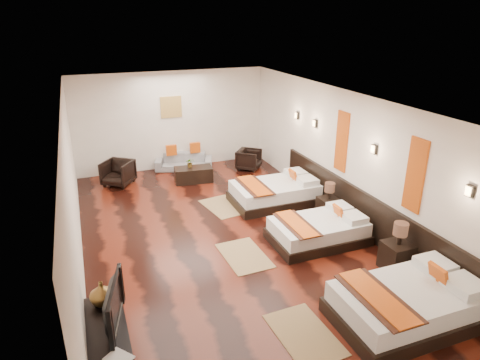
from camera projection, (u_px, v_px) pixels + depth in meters
name	position (u px, v px, depth m)	size (l,w,h in m)	color
floor	(228.00, 240.00, 8.58)	(5.50, 9.50, 0.01)	black
ceiling	(226.00, 102.00, 7.56)	(5.50, 9.50, 0.01)	white
back_wall	(172.00, 121.00, 12.20)	(5.50, 0.01, 2.80)	silver
left_wall	(73.00, 196.00, 7.15)	(0.01, 9.50, 2.80)	silver
right_wall	(349.00, 159.00, 8.99)	(0.01, 9.50, 2.80)	silver
headboard_panel	(366.00, 215.00, 8.63)	(0.08, 6.60, 0.90)	black
bed_near	(409.00, 303.00, 6.26)	(2.16, 1.35, 0.82)	black
bed_mid	(319.00, 230.00, 8.46)	(1.87, 1.17, 0.71)	black
bed_far	(276.00, 192.00, 10.20)	(2.04, 1.28, 0.78)	black
nightstand_a	(397.00, 253.00, 7.49)	(0.46, 0.46, 0.92)	black
nightstand_b	(328.00, 205.00, 9.45)	(0.42, 0.42, 0.83)	black
jute_mat_near	(304.00, 334.00, 6.05)	(0.75, 1.20, 0.01)	olive
jute_mat_mid	(244.00, 256.00, 8.02)	(0.75, 1.20, 0.01)	olive
jute_mat_far	(223.00, 206.00, 10.07)	(0.75, 1.20, 0.01)	olive
tv_console	(110.00, 354.00, 5.33)	(0.50, 1.80, 0.55)	black
tv	(108.00, 306.00, 5.34)	(1.02, 0.13, 0.59)	black
figurine	(102.00, 293.00, 5.77)	(0.33, 0.33, 0.35)	brown
sofa	(184.00, 162.00, 12.42)	(1.62, 0.64, 0.47)	gray
armchair_left	(118.00, 173.00, 11.27)	(0.71, 0.73, 0.66)	black
armchair_right	(249.00, 159.00, 12.41)	(0.63, 0.65, 0.59)	black
coffee_table	(193.00, 175.00, 11.52)	(1.00, 0.50, 0.40)	black
table_plant	(190.00, 163.00, 11.44)	(0.22, 0.19, 0.25)	#28581D
orange_panel_a	(415.00, 175.00, 7.22)	(0.04, 0.40, 1.30)	#D86014
orange_panel_b	(342.00, 142.00, 9.13)	(0.04, 0.40, 1.30)	#D86014
sconce_near	(470.00, 191.00, 6.20)	(0.07, 0.12, 0.18)	black
sconce_mid	(374.00, 149.00, 8.12)	(0.07, 0.12, 0.18)	black
sconce_far	(315.00, 123.00, 10.03)	(0.07, 0.12, 0.18)	black
sconce_lounge	(297.00, 115.00, 10.81)	(0.07, 0.12, 0.18)	black
gold_artwork	(171.00, 107.00, 12.03)	(0.60, 0.04, 0.60)	#AD873F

